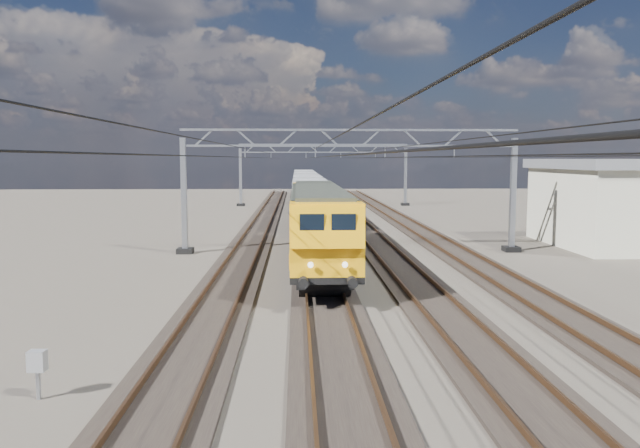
{
  "coord_description": "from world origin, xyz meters",
  "views": [
    {
      "loc": [
        -3.07,
        -31.74,
        5.42
      ],
      "look_at": [
        -1.99,
        -2.99,
        2.4
      ],
      "focal_mm": 35.0,
      "sensor_mm": 36.0,
      "label": 1
    }
  ],
  "objects_px": {
    "catenary_gantry_mid": "(350,185)",
    "catenary_gantry_far": "(323,172)",
    "trackside_cabinet": "(37,363)",
    "locomotive": "(318,220)",
    "hopper_wagon_mid": "(307,190)",
    "hopper_wagon_third": "(305,184)",
    "hopper_wagon_lead": "(310,199)",
    "hopper_wagon_fourth": "(304,180)"
  },
  "relations": [
    {
      "from": "locomotive",
      "to": "trackside_cabinet",
      "type": "distance_m",
      "value": 19.08
    },
    {
      "from": "hopper_wagon_third",
      "to": "hopper_wagon_lead",
      "type": "bearing_deg",
      "value": -90.0
    },
    {
      "from": "locomotive",
      "to": "hopper_wagon_mid",
      "type": "height_order",
      "value": "locomotive"
    },
    {
      "from": "hopper_wagon_mid",
      "to": "hopper_wagon_third",
      "type": "height_order",
      "value": "same"
    },
    {
      "from": "hopper_wagon_mid",
      "to": "catenary_gantry_mid",
      "type": "bearing_deg",
      "value": -85.87
    },
    {
      "from": "catenary_gantry_mid",
      "to": "locomotive",
      "type": "xyz_separation_m",
      "value": [
        -2.0,
        -4.18,
        -1.58
      ]
    },
    {
      "from": "locomotive",
      "to": "hopper_wagon_mid",
      "type": "distance_m",
      "value": 31.9
    },
    {
      "from": "catenary_gantry_far",
      "to": "locomotive",
      "type": "xyz_separation_m",
      "value": [
        -2.0,
        -40.18,
        -1.58
      ]
    },
    {
      "from": "catenary_gantry_mid",
      "to": "catenary_gantry_far",
      "type": "height_order",
      "value": "same"
    },
    {
      "from": "catenary_gantry_far",
      "to": "hopper_wagon_lead",
      "type": "relative_size",
      "value": 1.53
    },
    {
      "from": "locomotive",
      "to": "trackside_cabinet",
      "type": "height_order",
      "value": "locomotive"
    },
    {
      "from": "trackside_cabinet",
      "to": "hopper_wagon_fourth",
      "type": "bearing_deg",
      "value": 87.1
    },
    {
      "from": "catenary_gantry_mid",
      "to": "locomotive",
      "type": "relative_size",
      "value": 0.94
    },
    {
      "from": "hopper_wagon_fourth",
      "to": "hopper_wagon_third",
      "type": "bearing_deg",
      "value": -90.0
    },
    {
      "from": "hopper_wagon_mid",
      "to": "hopper_wagon_fourth",
      "type": "bearing_deg",
      "value": 90.0
    },
    {
      "from": "catenary_gantry_mid",
      "to": "hopper_wagon_mid",
      "type": "relative_size",
      "value": 1.53
    },
    {
      "from": "locomotive",
      "to": "trackside_cabinet",
      "type": "xyz_separation_m",
      "value": [
        -6.92,
        -17.72,
        -1.47
      ]
    },
    {
      "from": "hopper_wagon_lead",
      "to": "trackside_cabinet",
      "type": "distance_m",
      "value": 36.11
    },
    {
      "from": "catenary_gantry_mid",
      "to": "locomotive",
      "type": "bearing_deg",
      "value": -115.55
    },
    {
      "from": "hopper_wagon_lead",
      "to": "hopper_wagon_third",
      "type": "relative_size",
      "value": 1.0
    },
    {
      "from": "catenary_gantry_mid",
      "to": "trackside_cabinet",
      "type": "relative_size",
      "value": 17.57
    },
    {
      "from": "trackside_cabinet",
      "to": "hopper_wagon_mid",
      "type": "bearing_deg",
      "value": 84.23
    },
    {
      "from": "locomotive",
      "to": "hopper_wagon_fourth",
      "type": "height_order",
      "value": "locomotive"
    },
    {
      "from": "hopper_wagon_third",
      "to": "catenary_gantry_far",
      "type": "bearing_deg",
      "value": -71.31
    },
    {
      "from": "catenary_gantry_mid",
      "to": "catenary_gantry_far",
      "type": "bearing_deg",
      "value": 90.0
    },
    {
      "from": "trackside_cabinet",
      "to": "catenary_gantry_far",
      "type": "bearing_deg",
      "value": 83.42
    },
    {
      "from": "hopper_wagon_mid",
      "to": "hopper_wagon_third",
      "type": "bearing_deg",
      "value": 90.0
    },
    {
      "from": "hopper_wagon_mid",
      "to": "trackside_cabinet",
      "type": "height_order",
      "value": "hopper_wagon_mid"
    },
    {
      "from": "hopper_wagon_fourth",
      "to": "trackside_cabinet",
      "type": "height_order",
      "value": "hopper_wagon_fourth"
    },
    {
      "from": "catenary_gantry_far",
      "to": "hopper_wagon_third",
      "type": "relative_size",
      "value": 1.53
    },
    {
      "from": "catenary_gantry_mid",
      "to": "hopper_wagon_third",
      "type": "xyz_separation_m",
      "value": [
        -2.0,
        41.91,
        -1.67
      ]
    },
    {
      "from": "catenary_gantry_mid",
      "to": "hopper_wagon_lead",
      "type": "bearing_deg",
      "value": 98.42
    },
    {
      "from": "hopper_wagon_third",
      "to": "hopper_wagon_mid",
      "type": "bearing_deg",
      "value": -90.0
    },
    {
      "from": "locomotive",
      "to": "hopper_wagon_fourth",
      "type": "bearing_deg",
      "value": 90.0
    },
    {
      "from": "catenary_gantry_mid",
      "to": "hopper_wagon_fourth",
      "type": "relative_size",
      "value": 1.53
    },
    {
      "from": "catenary_gantry_mid",
      "to": "trackside_cabinet",
      "type": "height_order",
      "value": "catenary_gantry_mid"
    },
    {
      "from": "hopper_wagon_fourth",
      "to": "hopper_wagon_mid",
      "type": "bearing_deg",
      "value": -90.0
    },
    {
      "from": "locomotive",
      "to": "hopper_wagon_mid",
      "type": "relative_size",
      "value": 1.62
    },
    {
      "from": "hopper_wagon_lead",
      "to": "hopper_wagon_third",
      "type": "bearing_deg",
      "value": 90.0
    },
    {
      "from": "catenary_gantry_far",
      "to": "hopper_wagon_fourth",
      "type": "height_order",
      "value": "catenary_gantry_far"
    },
    {
      "from": "hopper_wagon_lead",
      "to": "hopper_wagon_mid",
      "type": "xyz_separation_m",
      "value": [
        0.0,
        14.2,
        0.0
      ]
    },
    {
      "from": "catenary_gantry_mid",
      "to": "catenary_gantry_far",
      "type": "relative_size",
      "value": 1.0
    }
  ]
}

